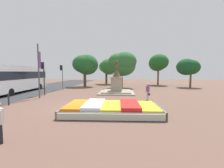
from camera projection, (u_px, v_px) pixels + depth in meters
ground_plane at (79, 108)px, 11.66m from camera, size 89.19×89.19×0.00m
flower_planter at (111, 108)px, 10.21m from camera, size 6.58×3.84×0.69m
statue_monument at (117, 86)px, 19.57m from camera, size 4.48×4.48×4.22m
traffic_light_mid_block at (43, 73)px, 17.71m from camera, size 0.42×0.30×3.93m
traffic_light_far_corner at (62, 73)px, 23.05m from camera, size 0.41×0.29×3.81m
banner_pole at (39, 70)px, 15.74m from camera, size 0.14×0.67×5.69m
city_bus at (17, 78)px, 20.06m from camera, size 3.16×11.20×3.51m
pedestrian_with_handbag at (148, 91)px, 14.67m from camera, size 0.33×0.72×1.69m
kerb_bollard_mid_b at (9, 99)px, 12.43m from camera, size 0.14×0.14×1.02m
park_tree_far_left at (158, 63)px, 31.93m from camera, size 4.04×4.30×6.55m
park_tree_behind_statue at (85, 64)px, 28.40m from camera, size 4.83×4.23×6.07m
park_tree_far_right at (123, 63)px, 25.89m from camera, size 4.86×4.34×6.21m
park_tree_street_side at (188, 67)px, 26.89m from camera, size 3.97×3.38×5.16m
park_tree_mid_canopy at (108, 67)px, 34.24m from camera, size 4.30×4.38×5.81m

